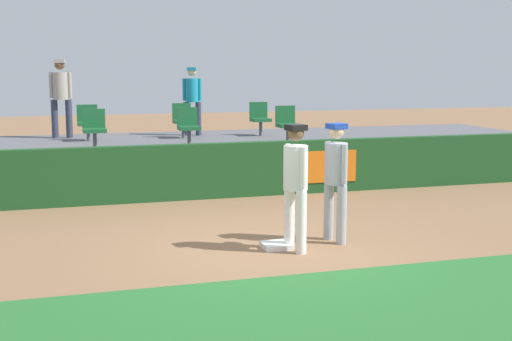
# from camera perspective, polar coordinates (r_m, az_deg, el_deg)

# --- Properties ---
(ground_plane) EXTENTS (60.00, 60.00, 0.00)m
(ground_plane) POSITION_cam_1_polar(r_m,az_deg,el_deg) (9.90, 1.48, -6.64)
(ground_plane) COLOR #846042
(grass_foreground_strip) EXTENTS (18.00, 2.80, 0.01)m
(grass_foreground_strip) POSITION_cam_1_polar(r_m,az_deg,el_deg) (7.58, 7.82, -11.50)
(grass_foreground_strip) COLOR #26662B
(grass_foreground_strip) RESTS_ON ground_plane
(first_base) EXTENTS (0.40, 0.40, 0.08)m
(first_base) POSITION_cam_1_polar(r_m,az_deg,el_deg) (9.98, 1.68, -6.28)
(first_base) COLOR white
(first_base) RESTS_ON ground_plane
(player_fielder_home) EXTENTS (0.40, 0.58, 1.81)m
(player_fielder_home) POSITION_cam_1_polar(r_m,az_deg,el_deg) (9.66, 3.31, -0.68)
(player_fielder_home) COLOR white
(player_fielder_home) RESTS_ON ground_plane
(player_runner_visitor) EXTENTS (0.41, 0.49, 1.79)m
(player_runner_visitor) POSITION_cam_1_polar(r_m,az_deg,el_deg) (10.22, 6.67, -0.27)
(player_runner_visitor) COLOR #9EA3AD
(player_runner_visitor) RESTS_ON ground_plane
(field_wall) EXTENTS (18.00, 0.26, 1.11)m
(field_wall) POSITION_cam_1_polar(r_m,az_deg,el_deg) (13.69, -3.92, -0.03)
(field_wall) COLOR #19471E
(field_wall) RESTS_ON ground_plane
(bleacher_platform) EXTENTS (18.00, 4.80, 0.90)m
(bleacher_platform) POSITION_cam_1_polar(r_m,az_deg,el_deg) (16.19, -6.01, 0.90)
(bleacher_platform) COLOR #59595E
(bleacher_platform) RESTS_ON ground_plane
(seat_back_left) EXTENTS (0.47, 0.44, 0.84)m
(seat_back_left) POSITION_cam_1_polar(r_m,az_deg,el_deg) (16.50, -13.88, 4.07)
(seat_back_left) COLOR #4C4C51
(seat_back_left) RESTS_ON bleacher_platform
(seat_back_right) EXTENTS (0.46, 0.44, 0.84)m
(seat_back_right) POSITION_cam_1_polar(r_m,az_deg,el_deg) (17.25, 0.32, 4.50)
(seat_back_right) COLOR #4C4C51
(seat_back_right) RESTS_ON bleacher_platform
(seat_front_center) EXTENTS (0.45, 0.44, 0.84)m
(seat_front_center) POSITION_cam_1_polar(r_m,az_deg,el_deg) (14.97, -5.67, 3.84)
(seat_front_center) COLOR #4C4C51
(seat_front_center) RESTS_ON bleacher_platform
(seat_front_right) EXTENTS (0.46, 0.44, 0.84)m
(seat_front_right) POSITION_cam_1_polar(r_m,az_deg,el_deg) (15.57, 2.60, 4.06)
(seat_front_right) COLOR #4C4C51
(seat_front_right) RESTS_ON bleacher_platform
(seat_back_center) EXTENTS (0.45, 0.44, 0.84)m
(seat_back_center) POSITION_cam_1_polar(r_m,az_deg,el_deg) (16.77, -6.15, 4.34)
(seat_back_center) COLOR #4C4C51
(seat_back_center) RESTS_ON bleacher_platform
(seat_front_left) EXTENTS (0.47, 0.44, 0.84)m
(seat_front_left) POSITION_cam_1_polar(r_m,az_deg,el_deg) (14.71, -13.35, 3.57)
(seat_front_left) COLOR #4C4C51
(seat_front_left) RESTS_ON bleacher_platform
(spectator_hooded) EXTENTS (0.46, 0.41, 1.71)m
(spectator_hooded) POSITION_cam_1_polar(r_m,az_deg,el_deg) (17.34, -5.35, 6.20)
(spectator_hooded) COLOR #33384C
(spectator_hooded) RESTS_ON bleacher_platform
(spectator_capped) EXTENTS (0.53, 0.40, 1.89)m
(spectator_capped) POSITION_cam_1_polar(r_m,az_deg,el_deg) (17.28, -15.98, 6.26)
(spectator_capped) COLOR #33384C
(spectator_capped) RESTS_ON bleacher_platform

